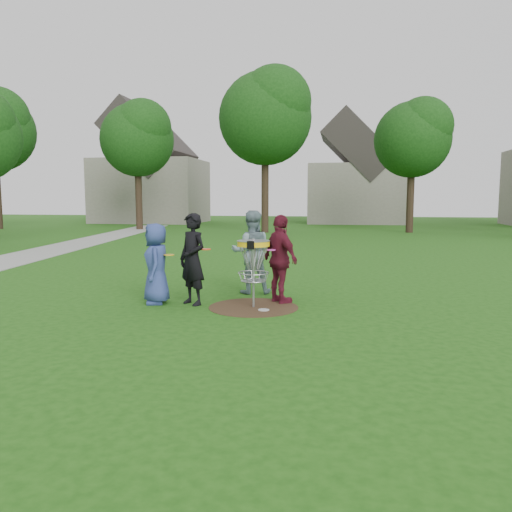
% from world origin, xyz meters
% --- Properties ---
extents(ground, '(100.00, 100.00, 0.00)m').
position_xyz_m(ground, '(0.00, 0.00, 0.00)').
color(ground, '#19470F').
rests_on(ground, ground).
extents(dirt_patch, '(1.80, 1.80, 0.01)m').
position_xyz_m(dirt_patch, '(0.00, 0.00, 0.00)').
color(dirt_patch, '#47331E').
rests_on(dirt_patch, ground).
extents(concrete_path, '(7.75, 39.92, 0.02)m').
position_xyz_m(concrete_path, '(-10.00, 8.00, 0.01)').
color(concrete_path, '#9E9E99').
rests_on(concrete_path, ground).
extents(player_blue, '(0.77, 0.94, 1.66)m').
position_xyz_m(player_blue, '(-2.04, 0.04, 0.83)').
color(player_blue, navy).
rests_on(player_blue, ground).
extents(player_black, '(0.82, 0.76, 1.87)m').
position_xyz_m(player_black, '(-1.27, 0.07, 0.94)').
color(player_black, black).
rests_on(player_black, ground).
extents(player_grey, '(1.05, 0.89, 1.90)m').
position_xyz_m(player_grey, '(-0.31, 1.49, 0.95)').
color(player_grey, gray).
rests_on(player_grey, ground).
extents(player_maroon, '(1.05, 1.11, 1.84)m').
position_xyz_m(player_maroon, '(0.48, 0.53, 0.92)').
color(player_maroon, maroon).
rests_on(player_maroon, ground).
extents(disc_on_grass, '(0.22, 0.22, 0.02)m').
position_xyz_m(disc_on_grass, '(0.24, -0.25, 0.01)').
color(disc_on_grass, silver).
rests_on(disc_on_grass, ground).
extents(disc_golf_basket, '(0.66, 0.67, 1.38)m').
position_xyz_m(disc_golf_basket, '(0.00, -0.00, 1.02)').
color(disc_golf_basket, '#9EA0A5').
rests_on(disc_golf_basket, ground).
extents(held_discs, '(2.27, 1.40, 0.16)m').
position_xyz_m(held_discs, '(-0.68, 0.41, 1.11)').
color(held_discs, gold).
rests_on(held_discs, ground).
extents(tree_row, '(51.20, 17.42, 9.90)m').
position_xyz_m(tree_row, '(0.44, 20.67, 6.21)').
color(tree_row, '#38281C').
rests_on(tree_row, ground).
extents(house_row, '(44.50, 10.65, 11.62)m').
position_xyz_m(house_row, '(4.78, 33.07, 4.14)').
color(house_row, gray).
rests_on(house_row, ground).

